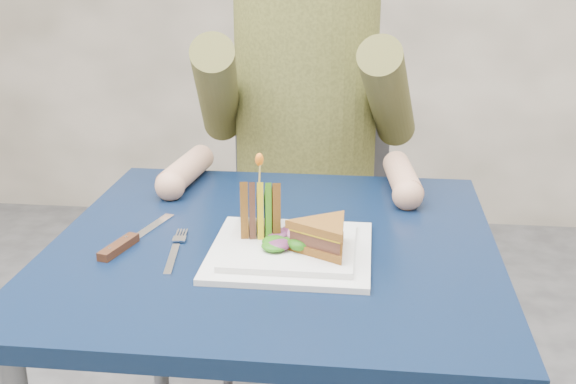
# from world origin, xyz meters

# --- Properties ---
(table) EXTENTS (0.75, 0.75, 0.73)m
(table) POSITION_xyz_m (0.00, 0.00, 0.65)
(table) COLOR black
(table) RESTS_ON ground
(chair) EXTENTS (0.42, 0.40, 0.93)m
(chair) POSITION_xyz_m (0.00, 0.67, 0.54)
(chair) COLOR #47474C
(chair) RESTS_ON ground
(diner) EXTENTS (0.54, 0.59, 0.74)m
(diner) POSITION_xyz_m (-0.00, 0.56, 0.91)
(diner) COLOR brown
(diner) RESTS_ON chair
(plate) EXTENTS (0.26, 0.26, 0.02)m
(plate) POSITION_xyz_m (0.03, -0.05, 0.74)
(plate) COLOR white
(plate) RESTS_ON table
(sandwich_flat) EXTENTS (0.17, 0.17, 0.05)m
(sandwich_flat) POSITION_xyz_m (0.09, -0.08, 0.78)
(sandwich_flat) COLOR brown
(sandwich_flat) RESTS_ON plate
(sandwich_upright) EXTENTS (0.09, 0.15, 0.15)m
(sandwich_upright) POSITION_xyz_m (-0.02, -0.01, 0.78)
(sandwich_upright) COLOR brown
(sandwich_upright) RESTS_ON plate
(fork) EXTENTS (0.04, 0.18, 0.01)m
(fork) POSITION_xyz_m (-0.15, -0.07, 0.73)
(fork) COLOR silver
(fork) RESTS_ON table
(knife) EXTENTS (0.07, 0.22, 0.02)m
(knife) POSITION_xyz_m (-0.24, -0.05, 0.74)
(knife) COLOR silver
(knife) RESTS_ON table
(toothpick) EXTENTS (0.01, 0.01, 0.06)m
(toothpick) POSITION_xyz_m (-0.02, -0.01, 0.85)
(toothpick) COLOR tan
(toothpick) RESTS_ON sandwich_upright
(toothpick_frill) EXTENTS (0.01, 0.01, 0.02)m
(toothpick_frill) POSITION_xyz_m (-0.02, -0.01, 0.88)
(toothpick_frill) COLOR orange
(toothpick_frill) RESTS_ON sandwich_upright
(lettuce_spill) EXTENTS (0.15, 0.13, 0.02)m
(lettuce_spill) POSITION_xyz_m (0.04, -0.04, 0.76)
(lettuce_spill) COLOR #337A14
(lettuce_spill) RESTS_ON plate
(onion_ring) EXTENTS (0.04, 0.04, 0.02)m
(onion_ring) POSITION_xyz_m (0.05, -0.05, 0.77)
(onion_ring) COLOR #9E4C7A
(onion_ring) RESTS_ON plate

